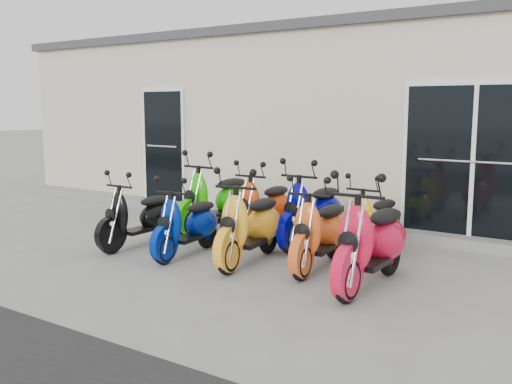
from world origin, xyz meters
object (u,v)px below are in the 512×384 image
at_px(scooter_back_green, 216,190).
at_px(scooter_back_blue, 313,201).
at_px(scooter_back_red, 264,198).
at_px(scooter_back_yellow, 374,212).
at_px(scooter_front_orange_b, 320,221).
at_px(scooter_front_blue, 187,215).
at_px(scooter_front_black, 139,208).
at_px(scooter_front_orange_a, 250,214).
at_px(scooter_front_red, 372,228).

bearing_deg(scooter_back_green, scooter_back_blue, 3.84).
bearing_deg(scooter_back_red, scooter_back_yellow, 1.76).
bearing_deg(scooter_front_orange_b, scooter_front_blue, -172.44).
height_order(scooter_back_green, scooter_back_red, scooter_back_green).
relative_size(scooter_front_black, scooter_front_orange_b, 0.93).
bearing_deg(scooter_front_blue, scooter_front_orange_b, 7.75).
xyz_separation_m(scooter_front_blue, scooter_front_orange_b, (1.75, 0.40, 0.05)).
height_order(scooter_back_red, scooter_back_blue, scooter_back_blue).
xyz_separation_m(scooter_front_orange_a, scooter_back_yellow, (1.08, 1.36, -0.07)).
xyz_separation_m(scooter_back_blue, scooter_back_yellow, (0.87, 0.11, -0.08)).
xyz_separation_m(scooter_front_orange_b, scooter_back_green, (-2.33, 0.98, 0.06)).
bearing_deg(scooter_front_orange_a, scooter_back_yellow, 44.30).
distance_m(scooter_front_blue, scooter_front_orange_b, 1.79).
distance_m(scooter_back_green, scooter_back_red, 0.85).
bearing_deg(scooter_back_green, scooter_front_orange_a, -36.67).
relative_size(scooter_front_black, scooter_back_green, 0.85).
bearing_deg(scooter_front_blue, scooter_front_red, -3.83).
distance_m(scooter_front_orange_a, scooter_back_yellow, 1.74).
bearing_deg(scooter_back_green, scooter_front_black, -99.07).
height_order(scooter_front_blue, scooter_front_orange_b, scooter_front_orange_b).
relative_size(scooter_back_green, scooter_back_blue, 1.03).
relative_size(scooter_front_orange_b, scooter_back_blue, 0.93).
bearing_deg(scooter_back_blue, scooter_back_red, 177.89).
distance_m(scooter_front_orange_b, scooter_back_yellow, 1.15).
height_order(scooter_front_blue, scooter_back_red, scooter_back_red).
bearing_deg(scooter_back_green, scooter_front_red, -20.01).
bearing_deg(scooter_back_red, scooter_front_red, -31.83).
height_order(scooter_front_red, scooter_back_red, scooter_front_red).
relative_size(scooter_front_red, scooter_back_green, 1.00).
height_order(scooter_front_orange_b, scooter_back_blue, scooter_back_blue).
relative_size(scooter_front_black, scooter_back_yellow, 1.01).
relative_size(scooter_front_orange_b, scooter_back_red, 0.99).
height_order(scooter_front_black, scooter_back_yellow, scooter_front_black).
distance_m(scooter_front_orange_b, scooter_back_blue, 1.20).
height_order(scooter_front_orange_a, scooter_front_red, scooter_front_red).
relative_size(scooter_back_red, scooter_back_yellow, 1.08).
xyz_separation_m(scooter_back_green, scooter_back_yellow, (2.56, 0.14, -0.10)).
distance_m(scooter_front_orange_a, scooter_front_red, 1.66).
distance_m(scooter_front_black, scooter_back_red, 1.85).
relative_size(scooter_front_blue, scooter_back_yellow, 0.99).
xyz_separation_m(scooter_front_red, scooter_back_red, (-2.29, 1.40, -0.06)).
relative_size(scooter_front_orange_b, scooter_front_red, 0.90).
bearing_deg(scooter_back_blue, scooter_front_blue, -126.73).
bearing_deg(scooter_front_orange_b, scooter_back_red, 139.16).
relative_size(scooter_front_orange_a, scooter_front_orange_b, 1.05).
xyz_separation_m(scooter_front_orange_a, scooter_back_blue, (0.21, 1.25, 0.01)).
distance_m(scooter_front_orange_b, scooter_front_red, 0.87).
bearing_deg(scooter_back_yellow, scooter_front_orange_b, -97.57).
xyz_separation_m(scooter_front_blue, scooter_back_red, (0.25, 1.46, 0.05)).
relative_size(scooter_front_orange_a, scooter_back_blue, 0.98).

